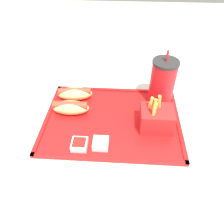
# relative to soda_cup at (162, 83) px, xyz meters

# --- Properties ---
(ground_plane) EXTENTS (8.00, 8.00, 0.00)m
(ground_plane) POSITION_rel_soda_cup_xyz_m (-0.13, -0.09, -0.85)
(ground_plane) COLOR #ADA393
(dining_table) EXTENTS (1.27, 1.03, 0.76)m
(dining_table) POSITION_rel_soda_cup_xyz_m (-0.13, -0.09, -0.47)
(dining_table) COLOR beige
(dining_table) RESTS_ON ground_plane
(food_tray) EXTENTS (0.43, 0.32, 0.01)m
(food_tray) POSITION_rel_soda_cup_xyz_m (-0.16, -0.10, -0.08)
(food_tray) COLOR red
(food_tray) RESTS_ON dining_table
(soda_cup) EXTENTS (0.08, 0.08, 0.19)m
(soda_cup) POSITION_rel_soda_cup_xyz_m (0.00, 0.00, 0.00)
(soda_cup) COLOR red
(soda_cup) RESTS_ON food_tray
(hot_dog_far) EXTENTS (0.13, 0.07, 0.04)m
(hot_dog_far) POSITION_rel_soda_cup_xyz_m (-0.30, -0.00, -0.06)
(hot_dog_far) COLOR tan
(hot_dog_far) RESTS_ON food_tray
(hot_dog_near) EXTENTS (0.12, 0.06, 0.04)m
(hot_dog_near) POSITION_rel_soda_cup_xyz_m (-0.30, -0.08, -0.06)
(hot_dog_near) COLOR tan
(hot_dog_near) RESTS_ON food_tray
(fries_carton) EXTENTS (0.10, 0.08, 0.12)m
(fries_carton) POSITION_rel_soda_cup_xyz_m (-0.02, -0.12, -0.04)
(fries_carton) COLOR red
(fries_carton) RESTS_ON food_tray
(sauce_cup_mayo) EXTENTS (0.04, 0.04, 0.02)m
(sauce_cup_mayo) POSITION_rel_soda_cup_xyz_m (-0.18, -0.21, -0.07)
(sauce_cup_mayo) COLOR silver
(sauce_cup_mayo) RESTS_ON food_tray
(sauce_cup_ketchup) EXTENTS (0.04, 0.04, 0.02)m
(sauce_cup_ketchup) POSITION_rel_soda_cup_xyz_m (-0.24, -0.22, -0.07)
(sauce_cup_ketchup) COLOR silver
(sauce_cup_ketchup) RESTS_ON food_tray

